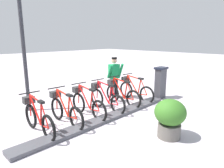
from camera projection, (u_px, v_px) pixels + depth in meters
name	position (u px, v px, depth m)	size (l,w,h in m)	color
ground_plane	(105.00, 120.00, 6.03)	(60.00, 60.00, 0.00)	#B6ABB2
dock_rail_base	(105.00, 118.00, 6.02)	(0.44, 5.58, 0.10)	#47474C
payment_kiosk	(160.00, 82.00, 8.10)	(0.36, 0.52, 1.28)	#38383D
bike_docked_0	(135.00, 90.00, 7.89)	(1.72, 0.54, 1.02)	black
bike_docked_1	(121.00, 93.00, 7.34)	(1.72, 0.54, 1.02)	black
bike_docked_2	(105.00, 98.00, 6.78)	(1.72, 0.54, 1.02)	black
bike_docked_3	(87.00, 103.00, 6.23)	(1.72, 0.54, 1.02)	black
bike_docked_4	(65.00, 110.00, 5.67)	(1.72, 0.54, 1.02)	black
bike_docked_5	(38.00, 117.00, 5.11)	(1.72, 0.54, 1.02)	black
worker_near_rack	(114.00, 76.00, 8.13)	(0.56, 0.68, 1.66)	white
lamp_post	(22.00, 27.00, 6.26)	(0.32, 0.32, 4.20)	#2D2D33
planter_bush	(170.00, 117.00, 4.87)	(0.76, 0.76, 0.97)	#59544C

